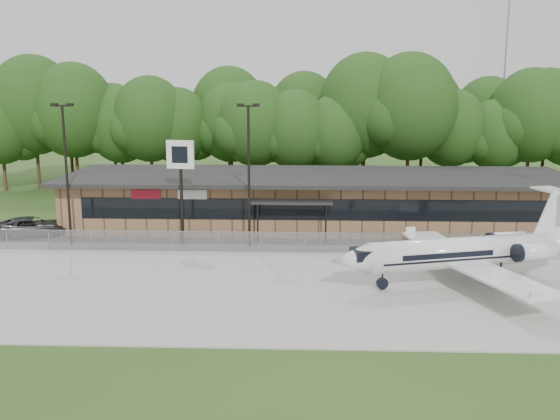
{
  "coord_description": "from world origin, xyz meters",
  "views": [
    {
      "loc": [
        -1.14,
        -26.78,
        11.59
      ],
      "look_at": [
        -2.64,
        12.0,
        3.68
      ],
      "focal_mm": 40.0,
      "sensor_mm": 36.0,
      "label": 1
    }
  ],
  "objects_px": {
    "business_jet": "(468,253)",
    "pole_sign": "(181,166)",
    "suv": "(32,227)",
    "terminal": "(317,199)"
  },
  "relations": [
    {
      "from": "terminal",
      "to": "suv",
      "type": "relative_size",
      "value": 7.41
    },
    {
      "from": "business_jet",
      "to": "suv",
      "type": "distance_m",
      "value": 32.17
    },
    {
      "from": "pole_sign",
      "to": "business_jet",
      "type": "bearing_deg",
      "value": -14.29
    },
    {
      "from": "suv",
      "to": "terminal",
      "type": "bearing_deg",
      "value": -94.81
    },
    {
      "from": "pole_sign",
      "to": "suv",
      "type": "bearing_deg",
      "value": 179.64
    },
    {
      "from": "terminal",
      "to": "business_jet",
      "type": "distance_m",
      "value": 17.53
    },
    {
      "from": "business_jet",
      "to": "pole_sign",
      "type": "relative_size",
      "value": 2.07
    },
    {
      "from": "business_jet",
      "to": "terminal",
      "type": "bearing_deg",
      "value": 102.99
    },
    {
      "from": "terminal",
      "to": "pole_sign",
      "type": "xyz_separation_m",
      "value": [
        -9.87,
        -7.14,
        3.67
      ]
    },
    {
      "from": "business_jet",
      "to": "suv",
      "type": "xyz_separation_m",
      "value": [
        -30.41,
        10.45,
        -1.15
      ]
    }
  ]
}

